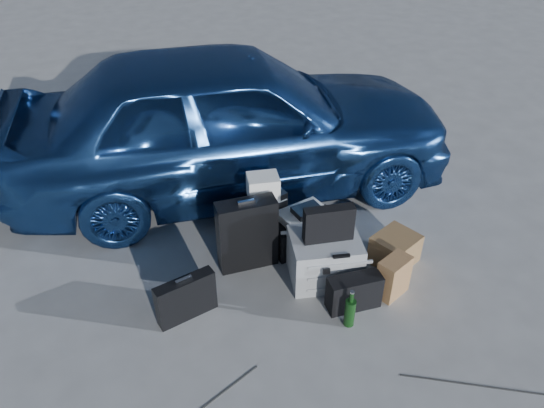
{
  "coord_description": "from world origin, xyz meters",
  "views": [
    {
      "loc": [
        -1.62,
        -2.52,
        3.22
      ],
      "look_at": [
        -0.02,
        0.85,
        0.58
      ],
      "focal_mm": 35.0,
      "sensor_mm": 36.0,
      "label": 1
    }
  ],
  "objects_px": {
    "suitcase_left": "(247,234)",
    "suitcase_right": "(264,219)",
    "cardboard_box": "(395,249)",
    "car": "(230,120)",
    "briefcase": "(186,298)",
    "green_bottle": "(350,309)",
    "duffel_bag": "(304,233)",
    "pelican_case": "(324,258)"
  },
  "relations": [
    {
      "from": "suitcase_left",
      "to": "suitcase_right",
      "type": "distance_m",
      "value": 0.36
    },
    {
      "from": "suitcase_right",
      "to": "cardboard_box",
      "type": "relative_size",
      "value": 1.37
    },
    {
      "from": "suitcase_left",
      "to": "car",
      "type": "bearing_deg",
      "value": 80.9
    },
    {
      "from": "briefcase",
      "to": "green_bottle",
      "type": "height_order",
      "value": "briefcase"
    },
    {
      "from": "briefcase",
      "to": "suitcase_left",
      "type": "height_order",
      "value": "suitcase_left"
    },
    {
      "from": "suitcase_right",
      "to": "green_bottle",
      "type": "distance_m",
      "value": 1.25
    },
    {
      "from": "car",
      "to": "duffel_bag",
      "type": "xyz_separation_m",
      "value": [
        0.18,
        -1.31,
        -0.62
      ]
    },
    {
      "from": "pelican_case",
      "to": "briefcase",
      "type": "height_order",
      "value": "pelican_case"
    },
    {
      "from": "suitcase_left",
      "to": "pelican_case",
      "type": "bearing_deg",
      "value": -32.67
    },
    {
      "from": "briefcase",
      "to": "duffel_bag",
      "type": "bearing_deg",
      "value": 7.98
    },
    {
      "from": "briefcase",
      "to": "suitcase_right",
      "type": "height_order",
      "value": "suitcase_right"
    },
    {
      "from": "cardboard_box",
      "to": "duffel_bag",
      "type": "bearing_deg",
      "value": 139.91
    },
    {
      "from": "pelican_case",
      "to": "duffel_bag",
      "type": "relative_size",
      "value": 0.95
    },
    {
      "from": "green_bottle",
      "to": "car",
      "type": "bearing_deg",
      "value": 91.28
    },
    {
      "from": "pelican_case",
      "to": "suitcase_left",
      "type": "relative_size",
      "value": 0.87
    },
    {
      "from": "cardboard_box",
      "to": "green_bottle",
      "type": "height_order",
      "value": "green_bottle"
    },
    {
      "from": "green_bottle",
      "to": "suitcase_left",
      "type": "bearing_deg",
      "value": 113.45
    },
    {
      "from": "duffel_bag",
      "to": "cardboard_box",
      "type": "xyz_separation_m",
      "value": [
        0.64,
        -0.54,
        -0.01
      ]
    },
    {
      "from": "suitcase_left",
      "to": "cardboard_box",
      "type": "height_order",
      "value": "suitcase_left"
    },
    {
      "from": "green_bottle",
      "to": "duffel_bag",
      "type": "bearing_deg",
      "value": 82.5
    },
    {
      "from": "briefcase",
      "to": "car",
      "type": "bearing_deg",
      "value": 49.08
    },
    {
      "from": "briefcase",
      "to": "duffel_bag",
      "type": "height_order",
      "value": "briefcase"
    },
    {
      "from": "car",
      "to": "cardboard_box",
      "type": "distance_m",
      "value": 2.12
    },
    {
      "from": "pelican_case",
      "to": "suitcase_left",
      "type": "height_order",
      "value": "suitcase_left"
    },
    {
      "from": "cardboard_box",
      "to": "green_bottle",
      "type": "xyz_separation_m",
      "value": [
        -0.77,
        -0.47,
        0.03
      ]
    },
    {
      "from": "suitcase_right",
      "to": "briefcase",
      "type": "bearing_deg",
      "value": -156.53
    },
    {
      "from": "pelican_case",
      "to": "briefcase",
      "type": "xyz_separation_m",
      "value": [
        -1.22,
        0.07,
        -0.02
      ]
    },
    {
      "from": "pelican_case",
      "to": "cardboard_box",
      "type": "xyz_separation_m",
      "value": [
        0.68,
        -0.1,
        -0.07
      ]
    },
    {
      "from": "suitcase_left",
      "to": "green_bottle",
      "type": "xyz_separation_m",
      "value": [
        0.44,
        -1.01,
        -0.16
      ]
    },
    {
      "from": "suitcase_left",
      "to": "green_bottle",
      "type": "relative_size",
      "value": 1.96
    },
    {
      "from": "duffel_bag",
      "to": "green_bottle",
      "type": "bearing_deg",
      "value": -99.82
    },
    {
      "from": "car",
      "to": "duffel_bag",
      "type": "bearing_deg",
      "value": -160.11
    },
    {
      "from": "duffel_bag",
      "to": "cardboard_box",
      "type": "height_order",
      "value": "duffel_bag"
    },
    {
      "from": "duffel_bag",
      "to": "car",
      "type": "bearing_deg",
      "value": 95.67
    },
    {
      "from": "suitcase_right",
      "to": "green_bottle",
      "type": "height_order",
      "value": "suitcase_right"
    },
    {
      "from": "car",
      "to": "suitcase_left",
      "type": "bearing_deg",
      "value": 175.41
    },
    {
      "from": "suitcase_left",
      "to": "green_bottle",
      "type": "height_order",
      "value": "suitcase_left"
    },
    {
      "from": "briefcase",
      "to": "suitcase_left",
      "type": "xyz_separation_m",
      "value": [
        0.69,
        0.37,
        0.15
      ]
    },
    {
      "from": "suitcase_left",
      "to": "briefcase",
      "type": "bearing_deg",
      "value": -144.31
    },
    {
      "from": "suitcase_right",
      "to": "pelican_case",
      "type": "bearing_deg",
      "value": -77.44
    },
    {
      "from": "suitcase_right",
      "to": "car",
      "type": "bearing_deg",
      "value": 75.12
    },
    {
      "from": "pelican_case",
      "to": "cardboard_box",
      "type": "distance_m",
      "value": 0.69
    }
  ]
}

